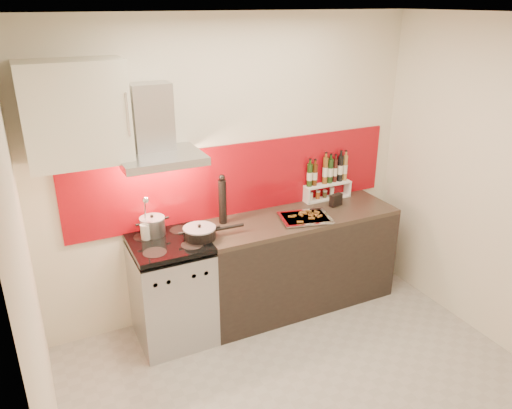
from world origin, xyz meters
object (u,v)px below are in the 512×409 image
range_stove (172,292)px  counter (298,260)px  saute_pan (201,232)px  pepper_mill (223,200)px  baking_tray (305,218)px  stock_pot (153,226)px

range_stove → counter: size_ratio=0.51×
saute_pan → pepper_mill: size_ratio=1.16×
pepper_mill → baking_tray: (0.67, -0.24, -0.20)m
counter → saute_pan: saute_pan is taller
range_stove → baking_tray: (1.20, -0.09, 0.47)m
pepper_mill → range_stove: bearing=-163.9°
stock_pot → baking_tray: stock_pot is taller
range_stove → baking_tray: baking_tray is taller
stock_pot → saute_pan: stock_pot is taller
stock_pot → counter: bearing=-7.3°
stock_pot → pepper_mill: 0.62m
counter → stock_pot: bearing=172.7°
counter → stock_pot: size_ratio=8.85×
range_stove → stock_pot: bearing=114.3°
baking_tray → counter: bearing=92.7°
stock_pot → saute_pan: size_ratio=0.40×
range_stove → baking_tray: 1.30m
stock_pot → saute_pan: 0.40m
range_stove → pepper_mill: bearing=16.1°
saute_pan → baking_tray: saute_pan is taller
counter → stock_pot: stock_pot is taller
range_stove → counter: range_stove is taller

